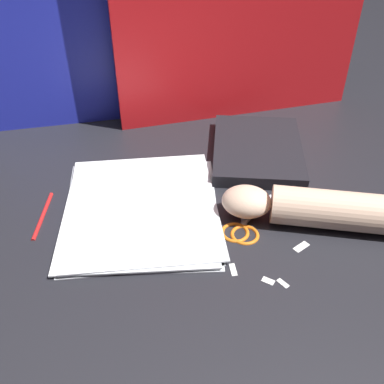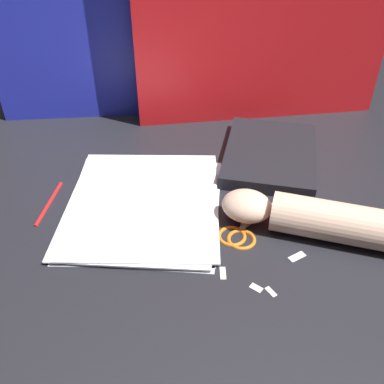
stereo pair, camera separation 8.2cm
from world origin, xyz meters
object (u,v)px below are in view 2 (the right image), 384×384
object	(u,v)px
scissors	(242,228)
book_closed	(270,155)
hand_forearm	(321,219)
paper_stack	(143,204)

from	to	relation	value
scissors	book_closed	bearing A→B (deg)	72.03
book_closed	hand_forearm	world-z (taller)	hand_forearm
book_closed	scissors	size ratio (longest dim) A/B	1.77
hand_forearm	book_closed	bearing A→B (deg)	104.91
hand_forearm	paper_stack	bearing A→B (deg)	168.26
book_closed	paper_stack	bearing A→B (deg)	-147.15
scissors	paper_stack	bearing A→B (deg)	161.88
scissors	hand_forearm	bearing A→B (deg)	-2.61
scissors	hand_forearm	distance (m)	0.14
book_closed	hand_forearm	xyz separation A→B (m)	(0.06, -0.24, 0.02)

